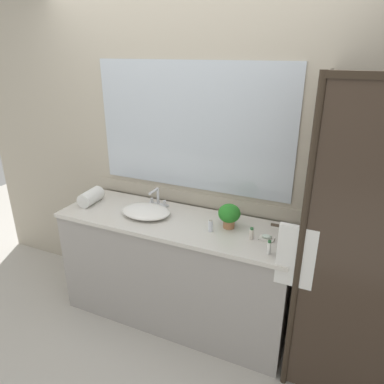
{
  "coord_description": "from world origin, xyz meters",
  "views": [
    {
      "loc": [
        1.11,
        -2.12,
        2.09
      ],
      "look_at": [
        0.15,
        0.0,
        1.15
      ],
      "focal_mm": 33.25,
      "sensor_mm": 36.0,
      "label": 1
    }
  ],
  "objects_px": {
    "sink_basin": "(146,211)",
    "potted_plant": "(229,214)",
    "faucet": "(157,200)",
    "amenity_bottle_shampoo": "(269,248)",
    "rolled_towel_near_edge": "(91,197)",
    "amenity_bottle_conditioner": "(251,234)",
    "soap_dish": "(267,238)",
    "amenity_bottle_lotion": "(211,225)"
  },
  "relations": [
    {
      "from": "sink_basin",
      "to": "amenity_bottle_conditioner",
      "type": "distance_m",
      "value": 0.84
    },
    {
      "from": "potted_plant",
      "to": "amenity_bottle_shampoo",
      "type": "height_order",
      "value": "potted_plant"
    },
    {
      "from": "faucet",
      "to": "amenity_bottle_conditioner",
      "type": "height_order",
      "value": "faucet"
    },
    {
      "from": "faucet",
      "to": "amenity_bottle_lotion",
      "type": "relative_size",
      "value": 1.81
    },
    {
      "from": "amenity_bottle_shampoo",
      "to": "amenity_bottle_lotion",
      "type": "relative_size",
      "value": 1.01
    },
    {
      "from": "amenity_bottle_conditioner",
      "to": "rolled_towel_near_edge",
      "type": "xyz_separation_m",
      "value": [
        -1.37,
        0.03,
        0.02
      ]
    },
    {
      "from": "sink_basin",
      "to": "amenity_bottle_shampoo",
      "type": "distance_m",
      "value": 1.0
    },
    {
      "from": "amenity_bottle_shampoo",
      "to": "amenity_bottle_conditioner",
      "type": "height_order",
      "value": "amenity_bottle_shampoo"
    },
    {
      "from": "sink_basin",
      "to": "rolled_towel_near_edge",
      "type": "xyz_separation_m",
      "value": [
        -0.53,
        0.01,
        0.03
      ]
    },
    {
      "from": "sink_basin",
      "to": "soap_dish",
      "type": "relative_size",
      "value": 3.88
    },
    {
      "from": "soap_dish",
      "to": "rolled_towel_near_edge",
      "type": "xyz_separation_m",
      "value": [
        -1.46,
        -0.0,
        0.04
      ]
    },
    {
      "from": "potted_plant",
      "to": "amenity_bottle_conditioner",
      "type": "height_order",
      "value": "potted_plant"
    },
    {
      "from": "amenity_bottle_lotion",
      "to": "rolled_towel_near_edge",
      "type": "bearing_deg",
      "value": 177.65
    },
    {
      "from": "potted_plant",
      "to": "amenity_bottle_conditioner",
      "type": "distance_m",
      "value": 0.22
    },
    {
      "from": "sink_basin",
      "to": "amenity_bottle_conditioner",
      "type": "xyz_separation_m",
      "value": [
        0.84,
        -0.03,
        0.01
      ]
    },
    {
      "from": "potted_plant",
      "to": "soap_dish",
      "type": "bearing_deg",
      "value": -12.19
    },
    {
      "from": "soap_dish",
      "to": "amenity_bottle_shampoo",
      "type": "height_order",
      "value": "amenity_bottle_shampoo"
    },
    {
      "from": "amenity_bottle_lotion",
      "to": "rolled_towel_near_edge",
      "type": "height_order",
      "value": "rolled_towel_near_edge"
    },
    {
      "from": "faucet",
      "to": "potted_plant",
      "type": "height_order",
      "value": "potted_plant"
    },
    {
      "from": "faucet",
      "to": "rolled_towel_near_edge",
      "type": "distance_m",
      "value": 0.56
    },
    {
      "from": "amenity_bottle_shampoo",
      "to": "amenity_bottle_conditioner",
      "type": "xyz_separation_m",
      "value": [
        -0.15,
        0.14,
        -0.01
      ]
    },
    {
      "from": "amenity_bottle_shampoo",
      "to": "amenity_bottle_lotion",
      "type": "xyz_separation_m",
      "value": [
        -0.44,
        0.13,
        -0.0
      ]
    },
    {
      "from": "potted_plant",
      "to": "soap_dish",
      "type": "xyz_separation_m",
      "value": [
        0.29,
        -0.06,
        -0.09
      ]
    },
    {
      "from": "potted_plant",
      "to": "amenity_bottle_shampoo",
      "type": "bearing_deg",
      "value": -34.71
    },
    {
      "from": "amenity_bottle_lotion",
      "to": "soap_dish",
      "type": "bearing_deg",
      "value": 6.93
    },
    {
      "from": "amenity_bottle_shampoo",
      "to": "potted_plant",
      "type": "bearing_deg",
      "value": 145.29
    },
    {
      "from": "faucet",
      "to": "potted_plant",
      "type": "distance_m",
      "value": 0.66
    },
    {
      "from": "rolled_towel_near_edge",
      "to": "amenity_bottle_conditioner",
      "type": "bearing_deg",
      "value": -1.33
    },
    {
      "from": "potted_plant",
      "to": "amenity_bottle_conditioner",
      "type": "relative_size",
      "value": 2.12
    },
    {
      "from": "faucet",
      "to": "amenity_bottle_conditioner",
      "type": "bearing_deg",
      "value": -13.75
    },
    {
      "from": "sink_basin",
      "to": "potted_plant",
      "type": "xyz_separation_m",
      "value": [
        0.65,
        0.07,
        0.07
      ]
    },
    {
      "from": "faucet",
      "to": "potted_plant",
      "type": "relative_size",
      "value": 0.96
    },
    {
      "from": "amenity_bottle_conditioner",
      "to": "sink_basin",
      "type": "bearing_deg",
      "value": 178.26
    },
    {
      "from": "faucet",
      "to": "potted_plant",
      "type": "xyz_separation_m",
      "value": [
        0.65,
        -0.11,
        0.05
      ]
    },
    {
      "from": "sink_basin",
      "to": "potted_plant",
      "type": "distance_m",
      "value": 0.65
    },
    {
      "from": "amenity_bottle_shampoo",
      "to": "rolled_towel_near_edge",
      "type": "relative_size",
      "value": 0.43
    },
    {
      "from": "faucet",
      "to": "amenity_bottle_shampoo",
      "type": "xyz_separation_m",
      "value": [
        0.99,
        -0.35,
        -0.01
      ]
    },
    {
      "from": "amenity_bottle_conditioner",
      "to": "potted_plant",
      "type": "bearing_deg",
      "value": 153.27
    },
    {
      "from": "rolled_towel_near_edge",
      "to": "amenity_bottle_shampoo",
      "type": "bearing_deg",
      "value": -6.48
    },
    {
      "from": "soap_dish",
      "to": "faucet",
      "type": "bearing_deg",
      "value": 169.66
    },
    {
      "from": "potted_plant",
      "to": "amenity_bottle_conditioner",
      "type": "xyz_separation_m",
      "value": [
        0.19,
        -0.1,
        -0.06
      ]
    },
    {
      "from": "sink_basin",
      "to": "faucet",
      "type": "relative_size",
      "value": 2.28
    }
  ]
}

